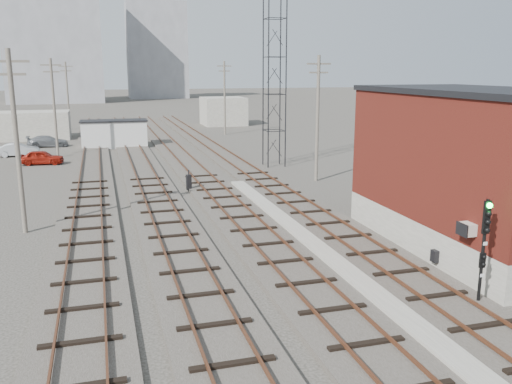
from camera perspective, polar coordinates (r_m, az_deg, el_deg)
name	(u,v)px	position (r m, az deg, el deg)	size (l,w,h in m)	color
ground	(171,134)	(69.33, -8.92, 6.01)	(320.00, 320.00, 0.00)	#282621
track_right	(229,159)	(49.25, -2.88, 3.53)	(3.20, 90.00, 0.39)	#332D28
track_mid_right	(185,161)	(48.51, -7.49, 3.29)	(3.20, 90.00, 0.39)	#332D28
track_mid_left	(139,163)	(48.09, -12.21, 3.03)	(3.20, 90.00, 0.39)	#332D28
track_left	(91,165)	(48.00, -16.98, 2.74)	(3.20, 90.00, 0.39)	#332D28
platform_curb	(310,244)	(25.37, 5.75, -5.42)	(0.90, 28.00, 0.26)	gray
brick_building	(474,169)	(26.29, 21.93, 2.22)	(6.54, 12.20, 7.22)	gray
lattice_tower	(274,76)	(45.56, 1.96, 12.13)	(1.60, 1.60, 15.00)	black
utility_pole_left_a	(16,138)	(28.79, -23.92, 5.25)	(1.80, 0.24, 9.00)	#595147
utility_pole_left_b	(54,105)	(53.57, -20.49, 8.55)	(1.80, 0.24, 9.00)	#595147
utility_pole_left_c	(68,94)	(78.50, -19.22, 9.75)	(1.80, 0.24, 9.00)	#595147
utility_pole_right_a	(318,115)	(39.47, 6.50, 8.02)	(1.80, 0.24, 9.00)	#595147
utility_pole_right_b	(225,96)	(68.10, -3.32, 10.07)	(1.80, 0.24, 9.00)	#595147
apartment_left	(54,39)	(143.81, -20.53, 14.81)	(22.00, 14.00, 30.00)	gray
apartment_right	(157,51)	(159.27, -10.43, 14.40)	(16.00, 12.00, 26.00)	gray
shed_left	(34,125)	(69.03, -22.33, 6.51)	(8.00, 5.00, 3.20)	gray
shed_right	(223,111)	(80.50, -3.46, 8.49)	(6.00, 6.00, 4.00)	gray
signal_mast	(484,245)	(19.98, 22.88, -5.20)	(0.40, 0.41, 3.81)	gray
switch_stand	(189,182)	(36.60, -7.08, 1.05)	(0.36, 0.36, 1.35)	black
site_trailer	(114,134)	(58.84, -14.68, 5.96)	(6.84, 3.06, 2.86)	silver
car_red	(42,157)	(50.18, -21.65, 3.41)	(1.47, 3.65, 1.24)	maroon
car_silver	(18,150)	(55.79, -23.74, 4.09)	(1.31, 3.76, 1.24)	#B1B4B9
car_grey	(48,141)	(61.47, -21.09, 5.01)	(1.68, 4.13, 1.20)	slate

